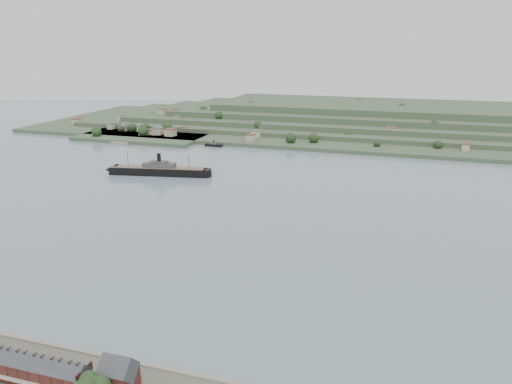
% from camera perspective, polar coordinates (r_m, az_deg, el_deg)
% --- Properties ---
extents(ground, '(1400.00, 1400.00, 0.00)m').
position_cam_1_polar(ground, '(322.34, -3.74, -3.51)').
color(ground, slate).
rests_on(ground, ground).
extents(terrace_row, '(55.60, 9.80, 11.07)m').
position_cam_1_polar(terrace_row, '(196.23, -25.76, -17.36)').
color(terrace_row, '#451F18').
rests_on(terrace_row, ground).
extents(gabled_building, '(10.40, 10.18, 14.09)m').
position_cam_1_polar(gabled_building, '(177.35, -15.42, -19.58)').
color(gabled_building, '#451F18').
rests_on(gabled_building, ground).
extents(far_peninsula, '(760.00, 309.00, 30.00)m').
position_cam_1_polar(far_peninsula, '(686.67, 10.57, 8.16)').
color(far_peninsula, '#364830').
rests_on(far_peninsula, ground).
extents(steamship, '(95.60, 27.31, 23.07)m').
position_cam_1_polar(steamship, '(444.03, -11.46, 2.46)').
color(steamship, black).
rests_on(steamship, ground).
extents(ferry_west, '(20.26, 7.31, 7.44)m').
position_cam_1_polar(ferry_west, '(559.02, -4.86, 5.40)').
color(ferry_west, black).
rests_on(ferry_west, ground).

